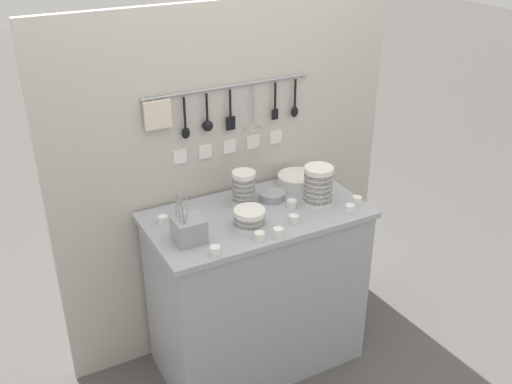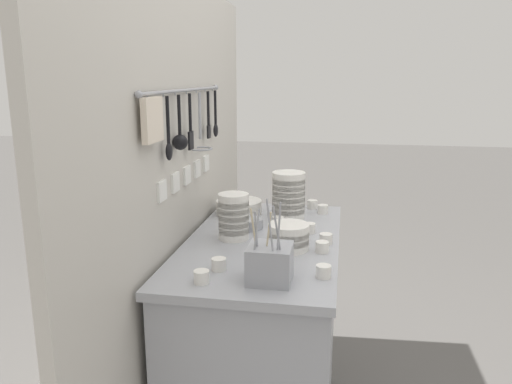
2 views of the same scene
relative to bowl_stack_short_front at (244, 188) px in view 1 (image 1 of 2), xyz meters
The scene contains 19 objects.
ground_plane 1.04m from the bowl_stack_short_front, 83.54° to the right, with size 20.00×20.00×0.00m, color #514F4C.
counter 0.57m from the bowl_stack_short_front, 83.54° to the right, with size 1.11×0.59×0.94m.
back_wall 0.22m from the bowl_stack_short_front, 86.73° to the left, with size 1.91×0.11×1.93m.
bowl_stack_short_front is the anchor object (origin of this frame).
bowl_stack_wide_centre 0.24m from the bowl_stack_short_front, 110.60° to the right, with size 0.15×0.15×0.10m.
bowl_stack_nested_right 0.38m from the bowl_stack_short_front, 28.06° to the right, with size 0.15×0.15×0.21m.
plate_stack 0.36m from the bowl_stack_short_front, ahead, with size 0.21×0.21×0.07m.
steel_mixing_bowl 0.17m from the bowl_stack_short_front, ahead, with size 0.13×0.13×0.04m.
cutlery_caddy 0.44m from the bowl_stack_short_front, 152.60° to the right, with size 0.14×0.14×0.28m.
cup_back_left 0.44m from the bowl_stack_short_front, behind, with size 0.05×0.05×0.04m.
cup_edge_far 0.37m from the bowl_stack_short_front, 90.60° to the right, with size 0.05×0.05×0.04m.
cup_front_left 0.50m from the bowl_stack_short_front, 132.13° to the right, with size 0.05×0.05×0.04m.
cup_back_right 0.32m from the bowl_stack_short_front, 66.59° to the right, with size 0.05×0.05×0.04m.
cup_edge_near 0.33m from the bowl_stack_short_front, behind, with size 0.05×0.05×0.04m.
cup_front_right 0.37m from the bowl_stack_short_front, 105.65° to the right, with size 0.05×0.05×0.04m.
cup_mid_row 0.54m from the bowl_stack_short_front, 37.40° to the right, with size 0.05×0.05×0.04m.
cup_centre 0.58m from the bowl_stack_short_front, 28.19° to the right, with size 0.05×0.05×0.04m.
cup_beside_plates 0.26m from the bowl_stack_short_front, 36.99° to the right, with size 0.05×0.05×0.04m.
cup_by_caddy 0.52m from the bowl_stack_short_front, ahead, with size 0.05×0.05×0.04m.
Camera 1 is at (-1.24, -2.31, 2.40)m, focal length 42.00 mm.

